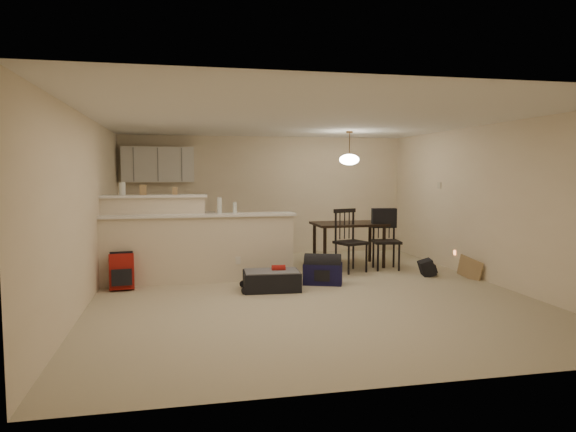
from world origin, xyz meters
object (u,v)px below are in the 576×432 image
object	(u,v)px
dining_table	(349,228)
black_daypack	(427,268)
dining_chair_far	(386,240)
navy_duffel	(323,274)
pendant_lamp	(349,159)
red_backpack	(122,272)
suitcase	(272,281)
dining_chair_near	(351,241)

from	to	relation	value
dining_table	black_daypack	size ratio (longest dim) A/B	4.36
dining_chair_far	navy_duffel	distance (m)	1.77
pendant_lamp	red_backpack	distance (m)	4.45
suitcase	black_daypack	size ratio (longest dim) A/B	2.76
dining_chair_far	red_backpack	world-z (taller)	dining_chair_far
navy_duffel	dining_chair_near	bearing A→B (deg)	68.28
pendant_lamp	red_backpack	size ratio (longest dim) A/B	1.17
red_backpack	navy_duffel	world-z (taller)	red_backpack
dining_table	red_backpack	size ratio (longest dim) A/B	2.46
pendant_lamp	dining_chair_far	distance (m)	1.63
pendant_lamp	black_daypack	distance (m)	2.41
dining_chair_far	red_backpack	size ratio (longest dim) A/B	2.01
pendant_lamp	red_backpack	xyz separation A→B (m)	(-3.93, -1.15, -1.72)
dining_chair_far	black_daypack	distance (m)	0.91
dining_table	black_daypack	xyz separation A→B (m)	(1.01, -1.15, -0.58)
dining_chair_near	dining_table	bearing A→B (deg)	56.84
navy_duffel	dining_chair_far	bearing A→B (deg)	52.82
dining_table	navy_duffel	size ratio (longest dim) A/B	2.18
dining_table	suitcase	bearing A→B (deg)	-137.14
dining_chair_near	navy_duffel	size ratio (longest dim) A/B	1.84
navy_duffel	black_daypack	size ratio (longest dim) A/B	2.00
navy_duffel	black_daypack	bearing A→B (deg)	27.63
red_backpack	pendant_lamp	bearing A→B (deg)	10.92
dining_chair_near	suitcase	xyz separation A→B (m)	(-1.62, -1.10, -0.41)
pendant_lamp	navy_duffel	bearing A→B (deg)	-122.40
dining_chair_near	red_backpack	size ratio (longest dim) A/B	2.07
dining_table	dining_chair_far	xyz separation A→B (m)	(0.55, -0.47, -0.18)
red_backpack	navy_duffel	distance (m)	3.05
red_backpack	dining_chair_far	bearing A→B (deg)	3.20
dining_table	dining_chair_near	size ratio (longest dim) A/B	1.19
suitcase	navy_duffel	size ratio (longest dim) A/B	1.38
red_backpack	black_daypack	distance (m)	4.94
pendant_lamp	suitcase	world-z (taller)	pendant_lamp
pendant_lamp	red_backpack	bearing A→B (deg)	-163.67
dining_chair_far	navy_duffel	xyz separation A→B (m)	(-1.45, -0.94, -0.37)
dining_chair_near	black_daypack	bearing A→B (deg)	-46.69
navy_duffel	pendant_lamp	bearing A→B (deg)	77.47
dining_chair_near	red_backpack	xyz separation A→B (m)	(-3.80, -0.59, -0.28)
pendant_lamp	suitcase	distance (m)	3.04
suitcase	red_backpack	bearing A→B (deg)	170.39
black_daypack	suitcase	bearing A→B (deg)	114.50
pendant_lamp	dining_chair_far	xyz separation A→B (m)	(0.55, -0.47, -1.45)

